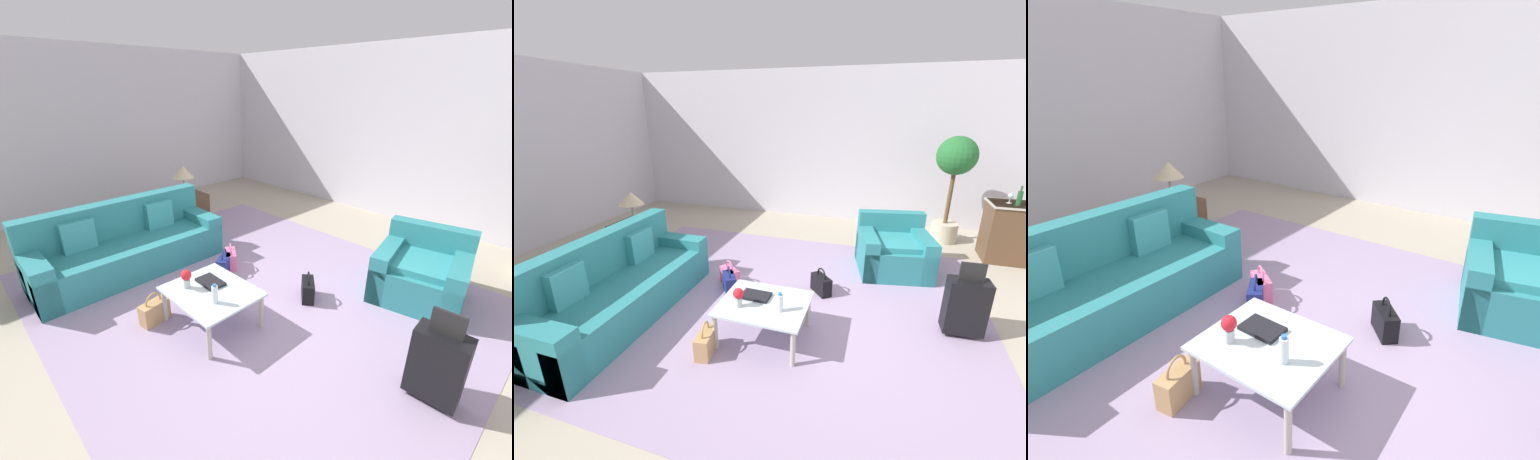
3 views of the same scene
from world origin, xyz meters
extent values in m
plane|color=#A89E89|center=(0.00, 0.00, 0.00)|extent=(12.00, 12.00, 0.00)
cube|color=silver|center=(0.00, 4.06, 1.55)|extent=(10.24, 0.12, 3.10)
cube|color=#9984A3|center=(-0.60, 0.20, 0.00)|extent=(5.20, 4.40, 0.01)
cube|color=teal|center=(-2.10, -0.60, 0.23)|extent=(0.87, 2.49, 0.45)
cube|color=teal|center=(-2.43, -0.60, 0.47)|extent=(0.22, 2.49, 0.93)
cube|color=teal|center=(-2.10, 0.53, 0.29)|extent=(0.87, 0.24, 0.59)
cube|color=teal|center=(-2.10, -1.73, 0.29)|extent=(0.87, 0.24, 0.59)
cube|color=teal|center=(-2.27, -0.04, 0.63)|extent=(0.12, 0.40, 0.40)
cube|color=teal|center=(-2.27, -1.16, 0.63)|extent=(0.12, 0.40, 0.40)
cube|color=teal|center=(0.90, 1.60, 0.22)|extent=(1.14, 1.13, 0.44)
cube|color=teal|center=(0.82, 1.97, 0.41)|extent=(0.99, 0.39, 0.82)
cube|color=teal|center=(1.28, 1.68, 0.30)|extent=(0.39, 0.98, 0.60)
cube|color=teal|center=(0.52, 1.52, 0.30)|extent=(0.39, 0.98, 0.60)
cube|color=teal|center=(0.91, 1.55, 0.48)|extent=(0.86, 0.83, 0.08)
cube|color=silver|center=(-0.40, -0.50, 0.41)|extent=(0.90, 0.77, 0.02)
cylinder|color=#ADA899|center=(-0.80, -0.16, 0.20)|extent=(0.05, 0.05, 0.39)
cylinder|color=#ADA899|center=(0.00, -0.16, 0.20)|extent=(0.05, 0.05, 0.39)
cylinder|color=#ADA899|center=(-0.80, -0.84, 0.20)|extent=(0.05, 0.05, 0.39)
cylinder|color=#ADA899|center=(0.00, -0.84, 0.20)|extent=(0.05, 0.05, 0.39)
cylinder|color=silver|center=(-0.20, -0.60, 0.51)|extent=(0.06, 0.06, 0.18)
cylinder|color=#2D6BBC|center=(-0.20, -0.60, 0.61)|extent=(0.04, 0.04, 0.02)
cube|color=black|center=(-0.52, -0.42, 0.43)|extent=(0.31, 0.21, 0.03)
cylinder|color=#B2B7BC|center=(-0.62, -0.65, 0.47)|extent=(0.07, 0.07, 0.10)
sphere|color=red|center=(-0.62, -0.65, 0.57)|extent=(0.11, 0.11, 0.11)
cube|color=#513823|center=(-3.20, 1.00, 0.26)|extent=(0.64, 0.64, 0.52)
cylinder|color=#ADA899|center=(-3.20, 1.00, 0.54)|extent=(0.18, 0.18, 0.02)
cylinder|color=#ADA899|center=(-3.20, 1.00, 0.69)|extent=(0.04, 0.04, 0.29)
cone|color=beige|center=(-3.20, 1.00, 0.94)|extent=(0.38, 0.38, 0.21)
cylinder|color=silver|center=(2.53, 2.60, 0.94)|extent=(0.07, 0.07, 0.01)
cylinder|color=silver|center=(2.53, 2.60, 0.98)|extent=(0.01, 0.01, 0.08)
sphere|color=silver|center=(2.53, 2.60, 1.05)|extent=(0.08, 0.08, 0.08)
cylinder|color=#194C23|center=(2.61, 2.48, 1.04)|extent=(0.07, 0.07, 0.22)
cylinder|color=#194C23|center=(2.61, 2.48, 1.19)|extent=(0.03, 0.03, 0.08)
cube|color=black|center=(1.60, 0.20, 0.35)|extent=(0.41, 0.25, 0.60)
cube|color=black|center=(1.60, 0.20, 0.75)|extent=(0.24, 0.04, 0.20)
cylinder|color=black|center=(1.46, 0.19, 0.03)|extent=(0.02, 0.05, 0.05)
cylinder|color=black|center=(1.74, 0.21, 0.03)|extent=(0.02, 0.05, 0.05)
cube|color=navy|center=(-1.16, 0.27, 0.12)|extent=(0.29, 0.34, 0.24)
torus|color=navy|center=(-1.16, 0.27, 0.26)|extent=(0.12, 0.17, 0.20)
cube|color=tan|center=(-0.86, -0.93, 0.12)|extent=(0.19, 0.34, 0.24)
torus|color=tan|center=(-0.86, -0.93, 0.26)|extent=(0.05, 0.20, 0.20)
cube|color=pink|center=(-1.23, 0.45, 0.12)|extent=(0.34, 0.30, 0.24)
torus|color=pink|center=(-1.23, 0.45, 0.26)|extent=(0.17, 0.13, 0.20)
cube|color=black|center=(0.01, 0.61, 0.12)|extent=(0.32, 0.33, 0.24)
torus|color=black|center=(0.01, 0.61, 0.26)|extent=(0.14, 0.16, 0.20)
cylinder|color=#BCB299|center=(1.80, 3.20, 0.17)|extent=(0.46, 0.46, 0.35)
cylinder|color=brown|center=(1.80, 3.20, 0.80)|extent=(0.07, 0.07, 0.91)
sphere|color=#23662D|center=(1.80, 3.20, 1.55)|extent=(0.66, 0.66, 0.66)
camera|label=1|loc=(2.10, -2.25, 2.37)|focal=24.00mm
camera|label=2|loc=(0.62, -3.41, 2.31)|focal=24.00mm
camera|label=3|loc=(0.99, -2.26, 2.15)|focal=28.00mm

